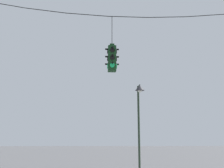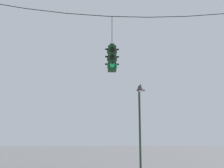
% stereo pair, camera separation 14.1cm
% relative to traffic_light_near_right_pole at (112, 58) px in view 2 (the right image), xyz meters
% --- Properties ---
extents(span_wire, '(12.28, 0.03, 0.56)m').
position_rel_traffic_light_near_right_pole_xyz_m(span_wire, '(0.67, 0.00, 2.07)').
color(span_wire, black).
extents(traffic_light_near_right_pole, '(0.58, 0.58, 2.45)m').
position_rel_traffic_light_near_right_pole_xyz_m(traffic_light_near_right_pole, '(0.00, 0.00, 0.00)').
color(traffic_light_near_right_pole, '#143819').
extents(street_lamp, '(0.52, 0.89, 4.93)m').
position_rel_traffic_light_near_right_pole_xyz_m(street_lamp, '(1.82, 4.14, -1.45)').
color(street_lamp, '#233323').
rests_on(street_lamp, ground_plane).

